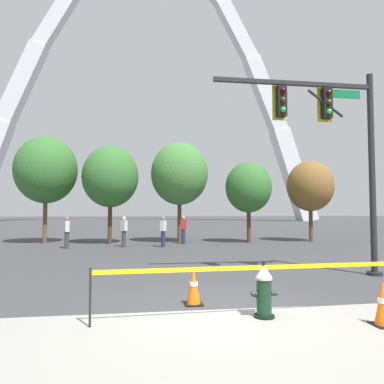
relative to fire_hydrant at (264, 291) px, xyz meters
name	(u,v)px	position (x,y,z in m)	size (l,w,h in m)	color
ground_plane	(219,313)	(-0.72, 0.41, -0.47)	(240.00, 240.00, 0.00)	#3D3D3F
fire_hydrant	(264,291)	(0.00, 0.00, 0.00)	(0.46, 0.48, 0.99)	black
caution_tape_barrier	(260,279)	(-0.07, 0.00, 0.20)	(5.83, 0.29, 0.96)	#232326
traffic_cone_by_hydrant	(383,304)	(1.78, -0.73, -0.11)	(0.36, 0.36, 0.73)	black
traffic_cone_curb_edge	(194,287)	(-1.10, 1.05, -0.11)	(0.36, 0.36, 0.73)	black
traffic_signal_gantry	(336,137)	(3.50, 3.57, 3.60)	(5.02, 0.44, 6.00)	#232326
monument_arch	(149,94)	(-0.72, 57.36, 22.32)	(62.17, 3.06, 51.62)	silver
tree_far_left	(46,170)	(-7.67, 15.80, 3.81)	(3.57, 3.57, 6.25)	brown
tree_left_mid	(110,177)	(-3.89, 14.93, 3.38)	(3.22, 3.22, 5.63)	#473323
tree_center_left	(180,174)	(0.17, 15.39, 3.67)	(3.45, 3.45, 6.04)	brown
tree_center_right	(248,187)	(4.21, 14.50, 2.82)	(2.75, 2.75, 4.81)	#473323
tree_right_mid	(310,186)	(8.28, 14.82, 2.95)	(2.86, 2.86, 5.00)	brown
pedestrian_walking_left	(183,229)	(0.29, 14.36, 0.35)	(0.35, 0.22, 1.59)	#232847
pedestrian_standing_center	(67,232)	(-5.80, 12.55, 0.35)	(0.29, 0.38, 1.59)	#38383D
pedestrian_walking_right	(163,231)	(-0.98, 12.62, 0.35)	(0.35, 0.39, 1.59)	#232847
pedestrian_near_trees	(124,231)	(-3.01, 12.93, 0.35)	(0.38, 0.39, 1.59)	#38383D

